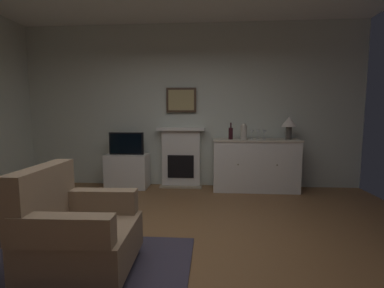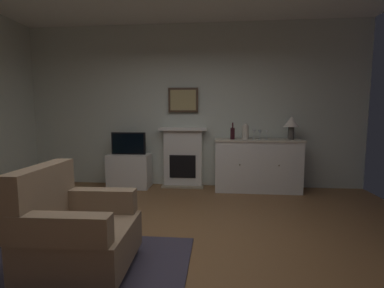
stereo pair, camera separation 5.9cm
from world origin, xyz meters
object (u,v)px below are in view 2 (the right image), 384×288
object	(u,v)px
wine_bottle	(233,133)
tv_set	(129,143)
table_lamp	(291,123)
armchair	(75,230)
wine_glass_center	(260,132)
wine_glass_right	(266,132)
fireplace_unit	(183,157)
vase_decorative	(246,131)
wine_glass_left	(254,132)
tv_cabinet	(130,171)
framed_picture	(183,100)
sideboard_cabinet	(257,165)

from	to	relation	value
wine_bottle	tv_set	size ratio (longest dim) A/B	0.47
table_lamp	armchair	bearing A→B (deg)	-132.63
wine_glass_center	table_lamp	bearing A→B (deg)	-2.43
wine_glass_center	wine_glass_right	world-z (taller)	same
fireplace_unit	vase_decorative	size ratio (longest dim) A/B	3.91
wine_bottle	armchair	bearing A→B (deg)	-118.97
tv_set	fireplace_unit	bearing A→B (deg)	10.77
fireplace_unit	wine_glass_left	world-z (taller)	fireplace_unit
armchair	tv_cabinet	bearing A→B (deg)	98.95
wine_glass_right	vase_decorative	xyz separation A→B (m)	(-0.37, -0.08, 0.02)
framed_picture	vase_decorative	distance (m)	1.27
fireplace_unit	framed_picture	distance (m)	1.06
framed_picture	armchair	world-z (taller)	framed_picture
sideboard_cabinet	tv_set	bearing A→B (deg)	-179.80
wine_bottle	tv_cabinet	world-z (taller)	wine_bottle
wine_glass_left	wine_glass_center	bearing A→B (deg)	16.03
fireplace_unit	framed_picture	bearing A→B (deg)	90.00
sideboard_cabinet	wine_glass_center	bearing A→B (deg)	30.94
wine_glass_center	vase_decorative	distance (m)	0.27
framed_picture	tv_set	xyz separation A→B (m)	(-0.98, -0.23, -0.78)
framed_picture	tv_cabinet	xyz separation A→B (m)	(-0.97, -0.21, -1.29)
sideboard_cabinet	tv_cabinet	distance (m)	2.31
fireplace_unit	armchair	distance (m)	2.89
wine_glass_left	tv_set	bearing A→B (deg)	179.97
wine_glass_right	armchair	xyz separation A→B (m)	(-2.03, -2.68, -0.65)
framed_picture	tv_set	world-z (taller)	framed_picture
wine_glass_left	tv_cabinet	world-z (taller)	wine_glass_left
wine_glass_right	tv_set	world-z (taller)	wine_glass_right
tv_set	wine_glass_center	bearing A→B (deg)	0.74
wine_glass_center	tv_set	world-z (taller)	wine_glass_center
framed_picture	sideboard_cabinet	distance (m)	1.77
vase_decorative	tv_set	bearing A→B (deg)	178.85
vase_decorative	tv_cabinet	distance (m)	2.22
table_lamp	wine_glass_center	bearing A→B (deg)	177.57
framed_picture	wine_glass_center	size ratio (longest dim) A/B	3.33
vase_decorative	armchair	xyz separation A→B (m)	(-1.67, -2.60, -0.67)
vase_decorative	wine_glass_center	bearing A→B (deg)	15.70
sideboard_cabinet	vase_decorative	world-z (taller)	vase_decorative
table_lamp	wine_glass_left	distance (m)	0.65
framed_picture	tv_cabinet	world-z (taller)	framed_picture
fireplace_unit	vase_decorative	bearing A→B (deg)	-11.55
wine_glass_right	wine_bottle	bearing A→B (deg)	-173.64
table_lamp	vase_decorative	world-z (taller)	table_lamp
sideboard_cabinet	wine_glass_right	xyz separation A→B (m)	(0.15, 0.03, 0.58)
tv_set	framed_picture	bearing A→B (deg)	13.31
tv_cabinet	armchair	xyz separation A→B (m)	(0.42, -2.67, 0.07)
wine_bottle	wine_glass_left	size ratio (longest dim) A/B	1.76
framed_picture	vase_decorative	size ratio (longest dim) A/B	1.96
armchair	wine_bottle	bearing A→B (deg)	61.03
sideboard_cabinet	armchair	xyz separation A→B (m)	(-1.89, -2.65, -0.07)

